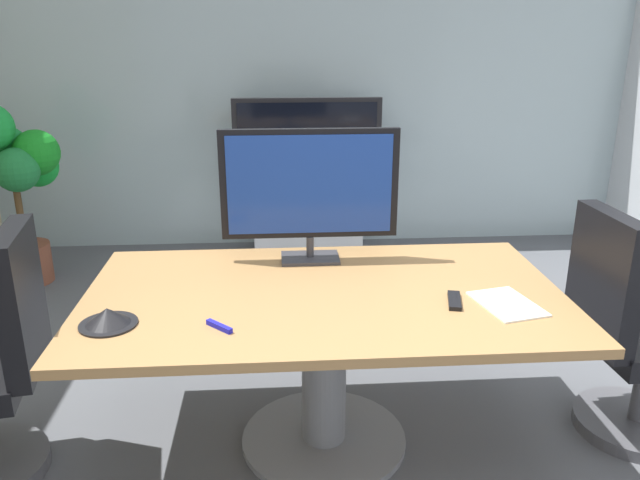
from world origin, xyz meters
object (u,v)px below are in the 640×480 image
at_px(conference_table, 324,331).
at_px(conference_phone, 108,318).
at_px(wall_display_unit, 308,203).
at_px(remote_control, 454,301).
at_px(potted_plant, 18,171).
at_px(office_chair_right, 630,345).
at_px(tv_monitor, 310,188).

bearing_deg(conference_table, conference_phone, -163.23).
distance_m(conference_table, wall_display_unit, 2.59).
distance_m(wall_display_unit, remote_control, 2.79).
relative_size(potted_plant, conference_phone, 6.14).
height_order(conference_table, office_chair_right, office_chair_right).
xyz_separation_m(wall_display_unit, remote_control, (0.46, -2.74, 0.33)).
relative_size(conference_table, wall_display_unit, 1.56).
distance_m(potted_plant, conference_phone, 2.65).
distance_m(conference_table, tv_monitor, 0.68).
relative_size(office_chair_right, wall_display_unit, 0.83).
distance_m(tv_monitor, wall_display_unit, 2.29).
bearing_deg(office_chair_right, conference_phone, 93.71).
distance_m(conference_table, remote_control, 0.58).
height_order(tv_monitor, wall_display_unit, tv_monitor).
xyz_separation_m(conference_table, wall_display_unit, (0.06, 2.59, -0.13)).
distance_m(tv_monitor, conference_phone, 1.09).
height_order(wall_display_unit, potted_plant, potted_plant).
height_order(office_chair_right, tv_monitor, tv_monitor).
bearing_deg(conference_table, potted_plant, 134.35).
distance_m(office_chair_right, wall_display_unit, 2.93).
relative_size(tv_monitor, remote_control, 4.94).
bearing_deg(remote_control, tv_monitor, 148.57).
xyz_separation_m(office_chair_right, wall_display_unit, (-1.34, 2.60, -0.01)).
xyz_separation_m(tv_monitor, potted_plant, (-2.01, 1.69, -0.26)).
height_order(tv_monitor, conference_phone, tv_monitor).
xyz_separation_m(office_chair_right, conference_phone, (-2.24, -0.24, 0.33)).
distance_m(conference_table, conference_phone, 0.91).
bearing_deg(tv_monitor, potted_plant, 139.95).
relative_size(wall_display_unit, potted_plant, 0.97).
xyz_separation_m(conference_table, office_chair_right, (1.40, -0.02, -0.12)).
bearing_deg(office_chair_right, potted_plant, 56.16).
relative_size(potted_plant, remote_control, 7.95).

